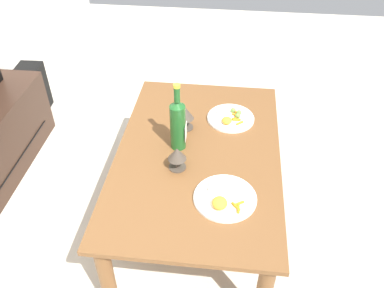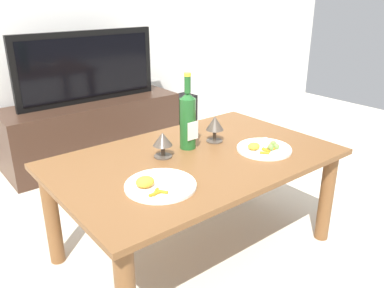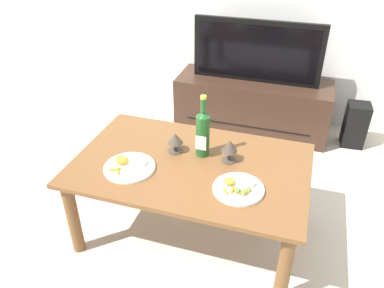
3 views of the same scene
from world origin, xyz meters
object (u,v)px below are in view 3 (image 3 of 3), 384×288
(tv_screen, at_px, (257,52))
(wine_bottle, at_px, (203,132))
(goblet_left, at_px, (175,139))
(dining_table, at_px, (191,175))
(goblet_right, at_px, (230,147))
(dinner_plate_left, at_px, (129,166))
(tv_stand, at_px, (252,105))
(floor_speaker, at_px, (355,125))
(dinner_plate_right, at_px, (238,188))

(tv_screen, xyz_separation_m, wine_bottle, (-0.08, -1.28, -0.06))
(wine_bottle, distance_m, goblet_left, 0.17)
(goblet_left, bearing_deg, wine_bottle, 6.17)
(dining_table, height_order, goblet_right, goblet_right)
(dining_table, bearing_deg, dinner_plate_left, -154.25)
(goblet_left, xyz_separation_m, goblet_right, (0.32, 0.00, 0.01))
(tv_stand, xyz_separation_m, wine_bottle, (-0.08, -1.28, 0.43))
(floor_speaker, relative_size, wine_bottle, 1.02)
(dining_table, height_order, wine_bottle, wine_bottle)
(wine_bottle, relative_size, goblet_right, 2.75)
(dining_table, height_order, floor_speaker, dining_table)
(goblet_right, bearing_deg, dinner_plate_left, -154.82)
(tv_screen, distance_m, goblet_left, 1.32)
(dining_table, height_order, tv_screen, tv_screen)
(tv_screen, distance_m, goblet_right, 1.30)
(dinner_plate_left, bearing_deg, tv_screen, 74.45)
(tv_stand, relative_size, goblet_left, 10.94)
(goblet_left, xyz_separation_m, dinner_plate_left, (-0.18, -0.24, -0.07))
(tv_stand, bearing_deg, tv_screen, -90.00)
(tv_stand, relative_size, floor_speaker, 3.50)
(dining_table, xyz_separation_m, tv_screen, (0.12, 1.38, 0.28))
(dining_table, distance_m, tv_stand, 1.40)
(goblet_right, bearing_deg, tv_stand, 93.33)
(goblet_right, bearing_deg, goblet_left, 180.00)
(tv_stand, bearing_deg, goblet_left, -100.60)
(tv_screen, relative_size, goblet_left, 8.82)
(dining_table, relative_size, dinner_plate_right, 4.95)
(wine_bottle, height_order, goblet_left, wine_bottle)
(tv_stand, bearing_deg, dining_table, -94.96)
(tv_stand, xyz_separation_m, goblet_right, (0.08, -1.30, 0.37))
(dining_table, xyz_separation_m, dinner_plate_left, (-0.31, -0.15, 0.09))
(dinner_plate_left, xyz_separation_m, dinner_plate_right, (0.61, -0.00, -0.00))
(goblet_right, distance_m, dinner_plate_left, 0.56)
(wine_bottle, height_order, dinner_plate_right, wine_bottle)
(dining_table, height_order, dinner_plate_left, dinner_plate_left)
(goblet_left, distance_m, dinner_plate_left, 0.31)
(goblet_left, bearing_deg, floor_speaker, 49.19)
(tv_screen, bearing_deg, dinner_plate_right, -83.30)
(tv_stand, xyz_separation_m, dinner_plate_right, (0.18, -1.54, 0.29))
(floor_speaker, bearing_deg, dinner_plate_right, -117.45)
(dinner_plate_right, bearing_deg, goblet_left, 150.57)
(floor_speaker, xyz_separation_m, goblet_left, (-1.11, -1.28, 0.41))
(goblet_right, relative_size, dinner_plate_left, 0.47)
(goblet_left, distance_m, dinner_plate_right, 0.49)
(dinner_plate_left, bearing_deg, dining_table, 25.75)
(wine_bottle, height_order, goblet_right, wine_bottle)
(dining_table, bearing_deg, dinner_plate_right, -26.60)
(dining_table, xyz_separation_m, dinner_plate_right, (0.30, -0.15, 0.09))
(goblet_right, bearing_deg, dining_table, -155.71)
(tv_screen, distance_m, dinner_plate_left, 1.60)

